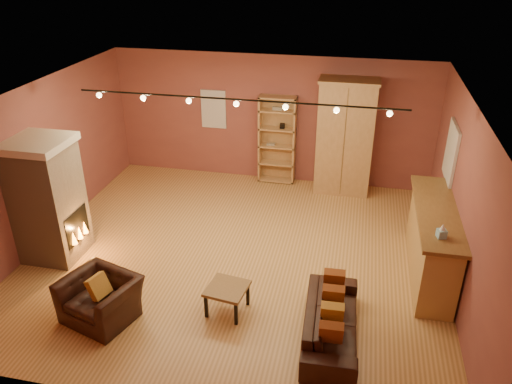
% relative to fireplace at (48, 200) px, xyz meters
% --- Properties ---
extents(floor, '(7.00, 7.00, 0.00)m').
position_rel_fireplace_xyz_m(floor, '(3.04, 0.60, -1.06)').
color(floor, '#A27039').
rests_on(floor, ground).
extents(ceiling, '(7.00, 7.00, 0.00)m').
position_rel_fireplace_xyz_m(ceiling, '(3.04, 0.60, 1.74)').
color(ceiling, brown).
rests_on(ceiling, back_wall).
extents(back_wall, '(7.00, 0.02, 2.80)m').
position_rel_fireplace_xyz_m(back_wall, '(3.04, 3.85, 0.34)').
color(back_wall, brown).
rests_on(back_wall, floor).
extents(left_wall, '(0.02, 6.50, 2.80)m').
position_rel_fireplace_xyz_m(left_wall, '(-0.46, 0.60, 0.34)').
color(left_wall, brown).
rests_on(left_wall, floor).
extents(right_wall, '(0.02, 6.50, 2.80)m').
position_rel_fireplace_xyz_m(right_wall, '(6.54, 0.60, 0.34)').
color(right_wall, brown).
rests_on(right_wall, floor).
extents(fireplace, '(1.01, 0.98, 2.12)m').
position_rel_fireplace_xyz_m(fireplace, '(0.00, 0.00, 0.00)').
color(fireplace, tan).
rests_on(fireplace, floor).
extents(back_window, '(0.56, 0.04, 0.86)m').
position_rel_fireplace_xyz_m(back_window, '(1.74, 3.83, 0.49)').
color(back_window, silver).
rests_on(back_window, back_wall).
extents(bookcase, '(0.80, 0.31, 1.97)m').
position_rel_fireplace_xyz_m(bookcase, '(3.20, 3.75, -0.06)').
color(bookcase, tan).
rests_on(bookcase, floor).
extents(armoire, '(1.20, 0.68, 2.45)m').
position_rel_fireplace_xyz_m(armoire, '(4.67, 3.54, 0.17)').
color(armoire, tan).
rests_on(armoire, floor).
extents(bar_counter, '(0.66, 2.48, 1.19)m').
position_rel_fireplace_xyz_m(bar_counter, '(6.24, 0.74, -0.46)').
color(bar_counter, tan).
rests_on(bar_counter, floor).
extents(tissue_box, '(0.15, 0.15, 0.22)m').
position_rel_fireplace_xyz_m(tissue_box, '(6.19, -0.08, 0.22)').
color(tissue_box, '#87C1D8').
rests_on(tissue_box, bar_counter).
extents(right_window, '(0.05, 0.90, 1.00)m').
position_rel_fireplace_xyz_m(right_window, '(6.51, 2.00, 0.59)').
color(right_window, silver).
rests_on(right_window, right_wall).
extents(loveseat, '(0.60, 1.83, 0.76)m').
position_rel_fireplace_xyz_m(loveseat, '(4.80, -1.08, -0.69)').
color(loveseat, black).
rests_on(loveseat, floor).
extents(armchair, '(1.14, 0.91, 0.87)m').
position_rel_fireplace_xyz_m(armchair, '(1.54, -1.35, -0.63)').
color(armchair, black).
rests_on(armchair, floor).
extents(coffee_table, '(0.63, 0.63, 0.42)m').
position_rel_fireplace_xyz_m(coffee_table, '(3.28, -0.84, -0.70)').
color(coffee_table, brown).
rests_on(coffee_table, floor).
extents(track_rail, '(5.20, 0.09, 0.13)m').
position_rel_fireplace_xyz_m(track_rail, '(3.04, 0.80, 1.62)').
color(track_rail, black).
rests_on(track_rail, ceiling).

